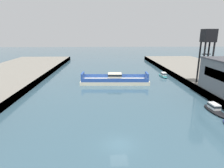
{
  "coord_description": "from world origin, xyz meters",
  "views": [
    {
      "loc": [
        -1.95,
        -23.19,
        14.97
      ],
      "look_at": [
        0.0,
        25.3,
        2.0
      ],
      "focal_mm": 30.38,
      "sensor_mm": 36.0,
      "label": 1
    }
  ],
  "objects_px": {
    "moored_boat_mid_left": "(215,109)",
    "crane_tower": "(208,42)",
    "moored_boat_near_right": "(163,75)",
    "chain_ferry": "(115,80)"
  },
  "relations": [
    {
      "from": "moored_boat_mid_left",
      "to": "crane_tower",
      "type": "xyz_separation_m",
      "value": [
        5.18,
        15.14,
        12.22
      ]
    },
    {
      "from": "moored_boat_mid_left",
      "to": "crane_tower",
      "type": "distance_m",
      "value": 20.13
    },
    {
      "from": "moored_boat_near_right",
      "to": "chain_ferry",
      "type": "bearing_deg",
      "value": -154.41
    },
    {
      "from": "chain_ferry",
      "to": "moored_boat_near_right",
      "type": "distance_m",
      "value": 19.83
    },
    {
      "from": "chain_ferry",
      "to": "moored_boat_mid_left",
      "type": "xyz_separation_m",
      "value": [
        18.44,
        -23.09,
        -0.39
      ]
    },
    {
      "from": "crane_tower",
      "to": "moored_boat_mid_left",
      "type": "bearing_deg",
      "value": -108.9
    },
    {
      "from": "chain_ferry",
      "to": "moored_boat_mid_left",
      "type": "relative_size",
      "value": 3.06
    },
    {
      "from": "chain_ferry",
      "to": "crane_tower",
      "type": "distance_m",
      "value": 27.6
    },
    {
      "from": "moored_boat_near_right",
      "to": "crane_tower",
      "type": "bearing_deg",
      "value": -70.83
    },
    {
      "from": "chain_ferry",
      "to": "moored_boat_near_right",
      "type": "relative_size",
      "value": 2.93
    }
  ]
}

